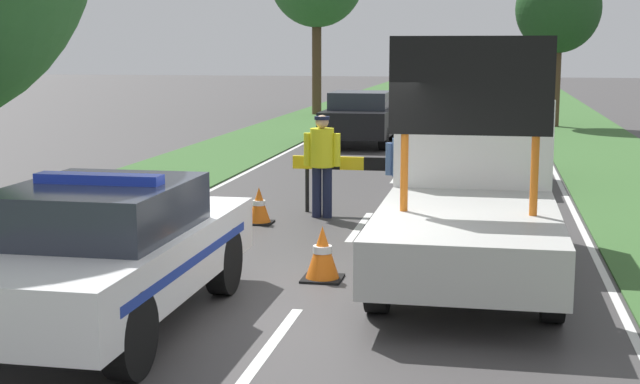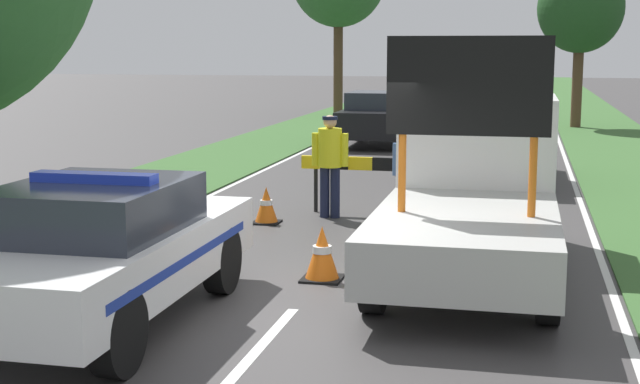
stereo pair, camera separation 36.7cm
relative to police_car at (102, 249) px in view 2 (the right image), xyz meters
name	(u,v)px [view 2 (the right image)]	position (x,y,z in m)	size (l,w,h in m)	color
ground_plane	(295,308)	(1.82, 0.99, -0.81)	(160.00, 160.00, 0.00)	#3D3A3A
lane_markings	(426,159)	(1.82, 14.75, -0.80)	(7.18, 56.34, 0.01)	silver
grass_verge_left	(295,133)	(-3.34, 20.99, -0.79)	(3.04, 120.00, 0.03)	#38602D
grass_verge_right	(611,139)	(6.98, 20.99, -0.79)	(3.04, 120.00, 0.03)	#38602D
police_car	(102,249)	(0.00, 0.00, 0.00)	(1.89, 4.59, 1.63)	white
work_truck	(474,186)	(3.64, 3.40, 0.27)	(2.10, 5.50, 3.02)	white
road_barrier	(372,168)	(1.72, 6.83, 0.01)	(2.53, 0.08, 1.00)	black
police_officer	(330,157)	(1.06, 6.35, 0.24)	(0.63, 0.40, 1.76)	#191E38
pedestrian_civilian	(411,168)	(2.50, 5.86, 0.16)	(0.59, 0.38, 1.65)	#191E38
traffic_cone_near_police	(113,243)	(-1.18, 2.67, -0.57)	(0.35, 0.35, 0.49)	black
traffic_cone_centre_front	(469,192)	(3.35, 7.72, -0.50)	(0.45, 0.45, 0.62)	black
traffic_cone_near_truck	(266,205)	(0.14, 5.62, -0.51)	(0.44, 0.44, 0.61)	black
traffic_cone_behind_barrier	(322,253)	(1.85, 2.27, -0.47)	(0.50, 0.50, 0.69)	black
queued_car_suv_grey	(501,143)	(3.79, 11.41, 0.02)	(1.84, 4.57, 1.57)	slate
queued_car_sedan_black	(379,118)	(0.04, 17.91, 0.01)	(1.91, 4.18, 1.59)	black
roadside_tree_near_right	(581,9)	(6.10, 25.20, 3.43)	(3.04, 3.04, 5.87)	#4C3823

